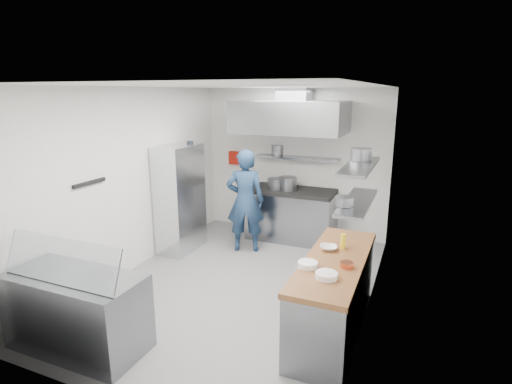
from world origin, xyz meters
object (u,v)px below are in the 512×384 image
at_px(gas_range, 292,216).
at_px(chef, 245,201).
at_px(display_case, 77,312).
at_px(wire_rack, 180,199).

relative_size(gas_range, chef, 0.89).
bearing_deg(display_case, wire_rack, 100.58).
height_order(gas_range, chef, chef).
distance_m(gas_range, chef, 1.13).
xyz_separation_m(gas_range, chef, (-0.57, -0.86, 0.45)).
bearing_deg(gas_range, chef, -123.30).
distance_m(chef, wire_rack, 1.13).
bearing_deg(wire_rack, display_case, -79.42).
xyz_separation_m(wire_rack, display_case, (0.53, -2.84, -0.50)).
relative_size(chef, wire_rack, 0.97).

